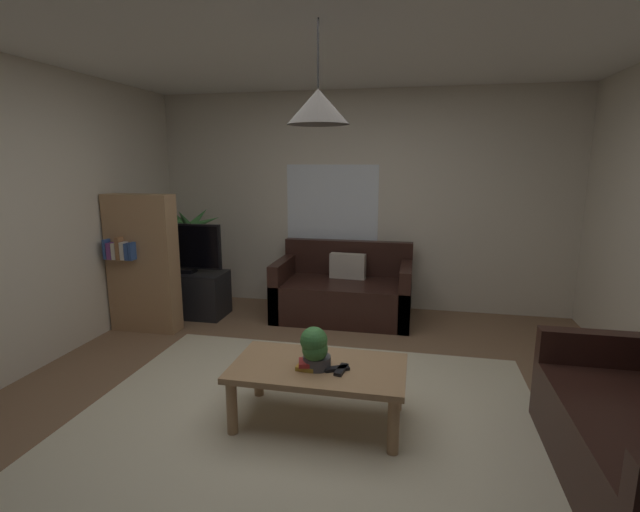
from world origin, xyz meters
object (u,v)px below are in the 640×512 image
(coffee_table, at_px, (318,374))
(book_on_table_0, at_px, (307,366))
(remote_on_table_0, at_px, (341,370))
(couch_under_window, at_px, (343,293))
(potted_plant_on_table, at_px, (315,348))
(bookshelf_corner, at_px, (142,263))
(tv, at_px, (183,248))
(remote_on_table_1, at_px, (337,369))
(pendant_lamp, at_px, (318,107))
(potted_palm_corner, at_px, (190,264))
(tv_stand, at_px, (187,293))
(book_on_table_1, at_px, (309,363))

(coffee_table, bearing_deg, book_on_table_0, -136.27)
(coffee_table, xyz_separation_m, remote_on_table_0, (0.16, -0.06, 0.07))
(couch_under_window, height_order, remote_on_table_0, couch_under_window)
(book_on_table_0, distance_m, potted_plant_on_table, 0.14)
(book_on_table_0, relative_size, remote_on_table_0, 0.76)
(potted_plant_on_table, xyz_separation_m, bookshelf_corner, (-2.10, 1.39, 0.16))
(remote_on_table_0, bearing_deg, tv, 146.92)
(tv, bearing_deg, remote_on_table_1, -42.48)
(pendant_lamp, bearing_deg, tv, 136.35)
(couch_under_window, distance_m, bookshelf_corner, 2.14)
(potted_palm_corner, bearing_deg, tv_stand, -69.36)
(coffee_table, xyz_separation_m, potted_plant_on_table, (-0.01, -0.05, 0.20))
(potted_palm_corner, bearing_deg, remote_on_table_1, -46.31)
(tv_stand, height_order, tv, tv)
(pendant_lamp, bearing_deg, potted_palm_corner, 132.53)
(couch_under_window, xyz_separation_m, tv_stand, (-1.75, -0.28, -0.03))
(book_on_table_1, distance_m, potted_palm_corner, 3.09)
(remote_on_table_0, xyz_separation_m, potted_palm_corner, (-2.24, 2.33, 0.08))
(bookshelf_corner, bearing_deg, potted_palm_corner, 88.11)
(book_on_table_0, bearing_deg, remote_on_table_1, 3.61)
(pendant_lamp, bearing_deg, remote_on_table_0, -19.03)
(tv_stand, xyz_separation_m, bookshelf_corner, (-0.19, -0.53, 0.46))
(potted_plant_on_table, bearing_deg, coffee_table, 78.03)
(remote_on_table_0, distance_m, potted_palm_corner, 3.23)
(coffee_table, relative_size, tv_stand, 1.26)
(tv, height_order, bookshelf_corner, bookshelf_corner)
(book_on_table_0, relative_size, tv_stand, 0.13)
(potted_plant_on_table, distance_m, bookshelf_corner, 2.52)
(book_on_table_0, bearing_deg, coffee_table, 43.73)
(bookshelf_corner, bearing_deg, couch_under_window, 22.62)
(couch_under_window, distance_m, remote_on_table_0, 2.23)
(book_on_table_1, bearing_deg, book_on_table_0, 173.49)
(book_on_table_1, bearing_deg, pendant_lamp, 53.08)
(remote_on_table_0, relative_size, tv_stand, 0.18)
(book_on_table_1, height_order, tv, tv)
(book_on_table_0, bearing_deg, tv_stand, 134.17)
(coffee_table, distance_m, remote_on_table_0, 0.18)
(remote_on_table_0, distance_m, tv_stand, 2.84)
(couch_under_window, height_order, book_on_table_1, couch_under_window)
(bookshelf_corner, bearing_deg, remote_on_table_1, -31.58)
(remote_on_table_0, height_order, potted_palm_corner, potted_palm_corner)
(tv_stand, bearing_deg, remote_on_table_1, -42.81)
(potted_palm_corner, bearing_deg, coffee_table, -47.47)
(coffee_table, bearing_deg, potted_plant_on_table, -101.97)
(tv, xyz_separation_m, pendant_lamp, (1.93, -1.84, 1.25))
(couch_under_window, height_order, potted_plant_on_table, couch_under_window)
(couch_under_window, bearing_deg, remote_on_table_1, -82.01)
(book_on_table_1, xyz_separation_m, remote_on_table_0, (0.21, 0.01, -0.03))
(remote_on_table_1, relative_size, bookshelf_corner, 0.11)
(remote_on_table_0, relative_size, bookshelf_corner, 0.11)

